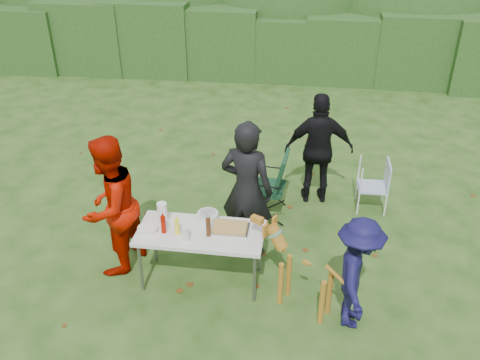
# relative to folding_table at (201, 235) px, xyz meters

# --- Properties ---
(ground) EXTENTS (80.00, 80.00, 0.00)m
(ground) POSITION_rel_folding_table_xyz_m (0.39, -0.07, -0.69)
(ground) COLOR #1E4211
(hedge_row) EXTENTS (22.00, 1.40, 1.70)m
(hedge_row) POSITION_rel_folding_table_xyz_m (0.39, 7.93, 0.16)
(hedge_row) COLOR #23471C
(hedge_row) RESTS_ON ground
(shrub_backdrop) EXTENTS (20.00, 2.60, 3.20)m
(shrub_backdrop) POSITION_rel_folding_table_xyz_m (0.39, 9.53, 0.91)
(shrub_backdrop) COLOR #3D6628
(shrub_backdrop) RESTS_ON ground
(folding_table) EXTENTS (1.50, 0.70, 0.74)m
(folding_table) POSITION_rel_folding_table_xyz_m (0.00, 0.00, 0.00)
(folding_table) COLOR silver
(folding_table) RESTS_ON ground
(person_cook) EXTENTS (0.78, 0.60, 1.89)m
(person_cook) POSITION_rel_folding_table_xyz_m (0.46, 0.66, 0.26)
(person_cook) COLOR black
(person_cook) RESTS_ON ground
(person_red_jacket) EXTENTS (0.90, 1.03, 1.81)m
(person_red_jacket) POSITION_rel_folding_table_xyz_m (-1.13, 0.12, 0.22)
(person_red_jacket) COLOR #AF1000
(person_red_jacket) RESTS_ON ground
(person_black_puffy) EXTENTS (1.06, 0.53, 1.74)m
(person_black_puffy) POSITION_rel_folding_table_xyz_m (1.36, 2.11, 0.18)
(person_black_puffy) COLOR black
(person_black_puffy) RESTS_ON ground
(child) EXTENTS (0.53, 0.89, 1.36)m
(child) POSITION_rel_folding_table_xyz_m (1.80, -0.44, -0.01)
(child) COLOR #121040
(child) RESTS_ON ground
(dog) EXTENTS (1.14, 0.85, 1.01)m
(dog) POSITION_rel_folding_table_xyz_m (1.26, -0.31, -0.18)
(dog) COLOR #A46D1E
(dog) RESTS_ON ground
(camping_chair) EXTENTS (0.69, 0.69, 1.02)m
(camping_chair) POSITION_rel_folding_table_xyz_m (0.61, 1.60, -0.18)
(camping_chair) COLOR #133A22
(camping_chair) RESTS_ON ground
(lawn_chair) EXTENTS (0.47, 0.47, 0.79)m
(lawn_chair) POSITION_rel_folding_table_xyz_m (2.19, 1.99, -0.29)
(lawn_chair) COLOR #587FBE
(lawn_chair) RESTS_ON ground
(food_tray) EXTENTS (0.45, 0.30, 0.02)m
(food_tray) POSITION_rel_folding_table_xyz_m (0.34, 0.09, 0.06)
(food_tray) COLOR #B7B7BA
(food_tray) RESTS_ON folding_table
(focaccia_bread) EXTENTS (0.40, 0.26, 0.04)m
(focaccia_bread) POSITION_rel_folding_table_xyz_m (0.34, 0.09, 0.09)
(focaccia_bread) COLOR tan
(focaccia_bread) RESTS_ON food_tray
(mustard_bottle) EXTENTS (0.06, 0.06, 0.20)m
(mustard_bottle) POSITION_rel_folding_table_xyz_m (-0.25, -0.08, 0.15)
(mustard_bottle) COLOR #FFF62E
(mustard_bottle) RESTS_ON folding_table
(ketchup_bottle) EXTENTS (0.06, 0.06, 0.22)m
(ketchup_bottle) POSITION_rel_folding_table_xyz_m (-0.42, -0.08, 0.16)
(ketchup_bottle) COLOR #920D00
(ketchup_bottle) RESTS_ON folding_table
(beer_bottle) EXTENTS (0.06, 0.06, 0.24)m
(beer_bottle) POSITION_rel_folding_table_xyz_m (0.11, -0.07, 0.17)
(beer_bottle) COLOR #47230F
(beer_bottle) RESTS_ON folding_table
(paper_towel_roll) EXTENTS (0.12, 0.12, 0.26)m
(paper_towel_roll) POSITION_rel_folding_table_xyz_m (-0.49, 0.14, 0.18)
(paper_towel_roll) COLOR white
(paper_towel_roll) RESTS_ON folding_table
(cup_stack) EXTENTS (0.08, 0.08, 0.18)m
(cup_stack) POSITION_rel_folding_table_xyz_m (-0.13, -0.19, 0.14)
(cup_stack) COLOR white
(cup_stack) RESTS_ON folding_table
(pasta_bowl) EXTENTS (0.26, 0.26, 0.10)m
(pasta_bowl) POSITION_rel_folding_table_xyz_m (0.04, 0.25, 0.10)
(pasta_bowl) COLOR silver
(pasta_bowl) RESTS_ON folding_table
(plate_stack) EXTENTS (0.24, 0.24, 0.05)m
(plate_stack) POSITION_rel_folding_table_xyz_m (-0.62, -0.08, 0.08)
(plate_stack) COLOR white
(plate_stack) RESTS_ON folding_table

